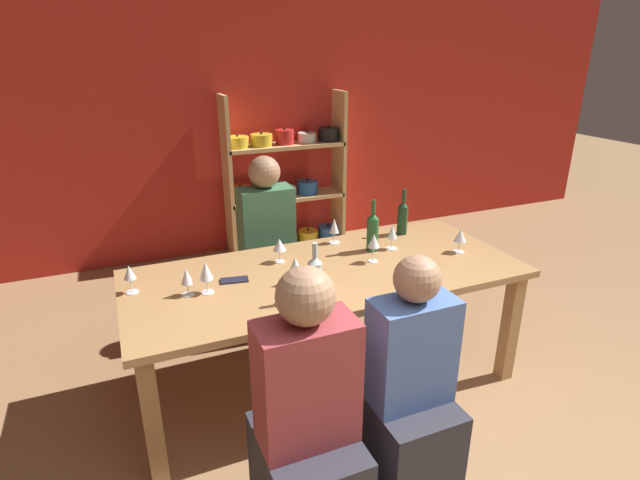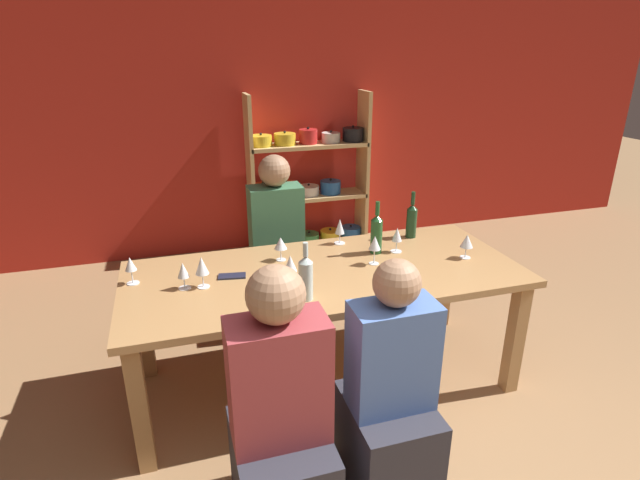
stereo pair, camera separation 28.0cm
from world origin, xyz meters
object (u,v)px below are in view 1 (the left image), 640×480
(shelf_unit, at_px, (284,189))
(wine_glass_red_d, at_px, (279,245))
(wine_bottle_green, at_px, (315,277))
(wine_glass_empty_a, at_px, (392,233))
(wine_glass_red_c, at_px, (295,266))
(cell_phone, at_px, (234,280))
(wine_bottle_dark, at_px, (373,231))
(wine_glass_red_e, at_px, (334,227))
(person_near_b, at_px, (407,403))
(dining_table, at_px, (327,284))
(wine_glass_red_f, at_px, (187,277))
(person_near_a, at_px, (307,435))
(wine_glass_white_a, at_px, (130,274))
(wine_glass_red_b, at_px, (374,242))
(wine_bottle_amber, at_px, (403,217))
(person_far_a, at_px, (268,265))
(wine_glass_red_a, at_px, (206,272))
(wine_glass_red_g, at_px, (460,236))

(shelf_unit, height_order, wine_glass_red_d, shelf_unit)
(wine_bottle_green, distance_m, wine_glass_empty_a, 0.82)
(wine_glass_red_c, relative_size, cell_phone, 0.98)
(wine_bottle_dark, bearing_deg, wine_glass_red_d, 174.37)
(wine_glass_red_c, distance_m, wine_glass_red_e, 0.63)
(person_near_b, bearing_deg, dining_table, 93.14)
(wine_glass_red_f, relative_size, person_near_a, 0.12)
(wine_glass_white_a, bearing_deg, wine_glass_red_c, -16.04)
(wine_bottle_dark, bearing_deg, wine_glass_empty_a, -11.04)
(cell_phone, distance_m, person_near_b, 1.10)
(wine_bottle_dark, height_order, wine_glass_red_b, wine_bottle_dark)
(shelf_unit, relative_size, person_near_b, 1.34)
(wine_glass_white_a, distance_m, person_near_a, 1.22)
(dining_table, relative_size, wine_glass_red_d, 15.43)
(wine_bottle_amber, distance_m, wine_glass_red_e, 0.49)
(wine_glass_red_b, relative_size, person_near_b, 0.15)
(wine_glass_red_d, height_order, person_far_a, person_far_a)
(wine_glass_empty_a, height_order, person_far_a, person_far_a)
(wine_glass_red_b, bearing_deg, wine_glass_red_c, -169.75)
(wine_glass_red_f, bearing_deg, wine_bottle_amber, 12.90)
(wine_bottle_green, xyz_separation_m, person_near_a, (-0.27, -0.55, -0.42))
(dining_table, xyz_separation_m, wine_glass_red_d, (-0.20, 0.22, 0.19))
(wine_glass_red_a, xyz_separation_m, wine_glass_empty_a, (1.18, 0.14, -0.01))
(dining_table, relative_size, wine_glass_red_a, 12.94)
(wine_bottle_green, xyz_separation_m, wine_bottle_amber, (0.90, 0.63, -0.00))
(wine_bottle_green, relative_size, person_far_a, 0.24)
(wine_glass_red_e, xyz_separation_m, wine_glass_white_a, (-1.25, -0.22, -0.00))
(dining_table, distance_m, wine_glass_red_f, 0.79)
(wine_bottle_amber, xyz_separation_m, wine_glass_red_e, (-0.49, 0.03, -0.01))
(wine_glass_red_d, height_order, person_near_a, person_near_a)
(wine_glass_red_c, relative_size, wine_glass_white_a, 1.03)
(wine_glass_red_f, xyz_separation_m, person_near_b, (0.81, -0.82, -0.42))
(wine_glass_red_b, xyz_separation_m, wine_glass_red_d, (-0.51, 0.21, -0.02))
(wine_glass_white_a, height_order, person_near_a, person_near_a)
(wine_bottle_green, bearing_deg, person_near_a, -115.62)
(wine_glass_empty_a, height_order, cell_phone, wine_glass_empty_a)
(wine_glass_red_e, bearing_deg, cell_phone, -157.75)
(wine_glass_white_a, relative_size, wine_glass_red_g, 1.03)
(shelf_unit, relative_size, wine_bottle_amber, 4.94)
(wine_bottle_green, xyz_separation_m, wine_glass_red_a, (-0.48, 0.28, -0.00))
(wine_bottle_dark, bearing_deg, cell_phone, -174.23)
(wine_bottle_dark, relative_size, wine_glass_red_a, 1.90)
(wine_glass_red_f, distance_m, person_far_a, 1.09)
(wine_glass_red_g, height_order, person_near_a, person_near_a)
(wine_glass_red_a, height_order, person_near_a, person_near_a)
(shelf_unit, relative_size, wine_glass_red_g, 10.43)
(wine_glass_white_a, distance_m, person_near_b, 1.50)
(wine_glass_red_f, relative_size, person_near_b, 0.13)
(wine_glass_red_f, bearing_deg, wine_glass_red_d, 20.75)
(shelf_unit, bearing_deg, cell_phone, -115.81)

